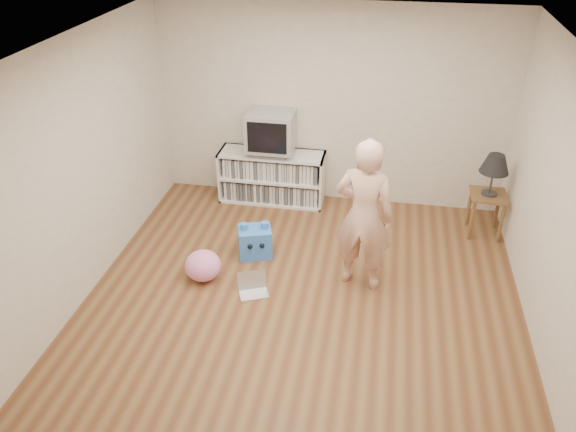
# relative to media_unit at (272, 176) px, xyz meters

# --- Properties ---
(ground) EXTENTS (4.50, 4.50, 0.00)m
(ground) POSITION_rel_media_unit_xyz_m (0.75, -2.04, -0.35)
(ground) COLOR brown
(ground) RESTS_ON ground
(walls) EXTENTS (4.52, 4.52, 2.60)m
(walls) POSITION_rel_media_unit_xyz_m (0.75, -2.04, 0.95)
(walls) COLOR beige
(walls) RESTS_ON ground
(ceiling) EXTENTS (4.50, 4.50, 0.01)m
(ceiling) POSITION_rel_media_unit_xyz_m (0.75, -2.04, 2.25)
(ceiling) COLOR white
(ceiling) RESTS_ON walls
(media_unit) EXTENTS (1.40, 0.45, 0.70)m
(media_unit) POSITION_rel_media_unit_xyz_m (0.00, 0.00, 0.00)
(media_unit) COLOR white
(media_unit) RESTS_ON ground
(dvd_deck) EXTENTS (0.45, 0.35, 0.07)m
(dvd_deck) POSITION_rel_media_unit_xyz_m (-0.00, -0.02, 0.39)
(dvd_deck) COLOR gray
(dvd_deck) RESTS_ON media_unit
(crt_tv) EXTENTS (0.60, 0.53, 0.50)m
(crt_tv) POSITION_rel_media_unit_xyz_m (-0.00, -0.02, 0.67)
(crt_tv) COLOR #9D9DA1
(crt_tv) RESTS_ON dvd_deck
(side_table) EXTENTS (0.42, 0.42, 0.55)m
(side_table) POSITION_rel_media_unit_xyz_m (2.74, -0.39, 0.07)
(side_table) COLOR brown
(side_table) RESTS_ON ground
(table_lamp) EXTENTS (0.34, 0.34, 0.52)m
(table_lamp) POSITION_rel_media_unit_xyz_m (2.74, -0.39, 0.59)
(table_lamp) COLOR #333333
(table_lamp) RESTS_ON side_table
(person) EXTENTS (0.69, 0.52, 1.69)m
(person) POSITION_rel_media_unit_xyz_m (1.31, -1.65, 0.49)
(person) COLOR beige
(person) RESTS_ON ground
(laptop) EXTENTS (0.37, 0.34, 0.21)m
(laptop) POSITION_rel_media_unit_xyz_m (0.21, -2.03, -0.29)
(laptop) COLOR silver
(laptop) RESTS_ON ground
(plush_blue) EXTENTS (0.44, 0.39, 0.43)m
(plush_blue) POSITION_rel_media_unit_xyz_m (0.07, -1.35, -0.17)
(plush_blue) COLOR #357CF9
(plush_blue) RESTS_ON ground
(plush_pink) EXTENTS (0.51, 0.51, 0.33)m
(plush_pink) POSITION_rel_media_unit_xyz_m (-0.38, -1.89, -0.18)
(plush_pink) COLOR #FF87CC
(plush_pink) RESTS_ON ground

